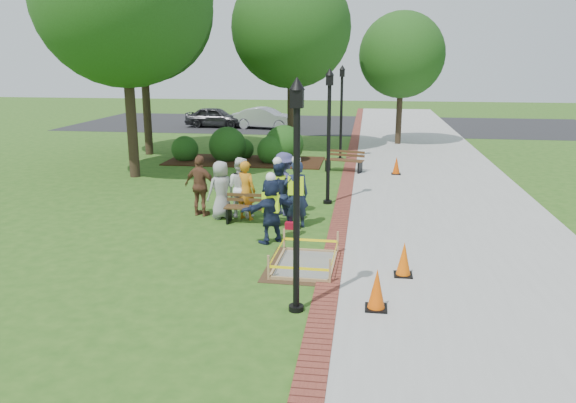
# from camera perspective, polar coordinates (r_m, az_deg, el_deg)

# --- Properties ---
(ground) EXTENTS (100.00, 100.00, 0.00)m
(ground) POSITION_cam_1_polar(r_m,az_deg,el_deg) (13.57, -2.82, -5.27)
(ground) COLOR #285116
(ground) RESTS_ON ground
(sidewalk) EXTENTS (6.00, 60.00, 0.02)m
(sidewalk) POSITION_cam_1_polar(r_m,az_deg,el_deg) (23.14, 14.26, 2.61)
(sidewalk) COLOR #9E9E99
(sidewalk) RESTS_ON ground
(brick_edging) EXTENTS (0.50, 60.00, 0.03)m
(brick_edging) POSITION_cam_1_polar(r_m,az_deg,el_deg) (23.00, 6.19, 2.92)
(brick_edging) COLOR maroon
(brick_edging) RESTS_ON ground
(mulch_bed) EXTENTS (7.00, 3.00, 0.05)m
(mulch_bed) POSITION_cam_1_polar(r_m,az_deg,el_deg) (25.54, -4.38, 4.12)
(mulch_bed) COLOR #381E0F
(mulch_bed) RESTS_ON ground
(parking_lot) EXTENTS (36.00, 12.00, 0.01)m
(parking_lot) POSITION_cam_1_polar(r_m,az_deg,el_deg) (39.88, 4.55, 7.80)
(parking_lot) COLOR black
(parking_lot) RESTS_ON ground
(wet_concrete_pad) EXTENTS (1.76, 2.34, 0.55)m
(wet_concrete_pad) POSITION_cam_1_polar(r_m,az_deg,el_deg) (12.69, 1.76, -5.55)
(wet_concrete_pad) COLOR #47331E
(wet_concrete_pad) RESTS_ON ground
(bench_near) EXTENTS (1.50, 0.51, 0.81)m
(bench_near) POSITION_cam_1_polar(r_m,az_deg,el_deg) (15.94, -3.75, -1.30)
(bench_near) COLOR #51351B
(bench_near) RESTS_ON ground
(bench_far) EXTENTS (1.67, 0.92, 0.86)m
(bench_far) POSITION_cam_1_polar(r_m,az_deg,el_deg) (23.22, 5.70, 3.69)
(bench_far) COLOR #51301B
(bench_far) RESTS_ON ground
(cone_front) EXTENTS (0.41, 0.41, 0.81)m
(cone_front) POSITION_cam_1_polar(r_m,az_deg,el_deg) (10.63, 9.00, -8.91)
(cone_front) COLOR black
(cone_front) RESTS_ON ground
(cone_back) EXTENTS (0.39, 0.39, 0.77)m
(cone_back) POSITION_cam_1_polar(r_m,az_deg,el_deg) (12.30, 11.69, -5.83)
(cone_back) COLOR black
(cone_back) RESTS_ON ground
(cone_far) EXTENTS (0.37, 0.37, 0.73)m
(cone_far) POSITION_cam_1_polar(r_m,az_deg,el_deg) (22.93, 10.95, 3.56)
(cone_far) COLOR black
(cone_far) RESTS_ON ground
(toolbox) EXTENTS (0.38, 0.21, 0.19)m
(toolbox) POSITION_cam_1_polar(r_m,az_deg,el_deg) (15.40, 0.40, -2.47)
(toolbox) COLOR maroon
(toolbox) RESTS_ON ground
(lamp_near) EXTENTS (0.28, 0.28, 4.26)m
(lamp_near) POSITION_cam_1_polar(r_m,az_deg,el_deg) (9.84, 0.88, 2.17)
(lamp_near) COLOR black
(lamp_near) RESTS_ON ground
(lamp_mid) EXTENTS (0.28, 0.28, 4.26)m
(lamp_mid) POSITION_cam_1_polar(r_m,az_deg,el_deg) (17.70, 4.17, 7.61)
(lamp_mid) COLOR black
(lamp_mid) RESTS_ON ground
(lamp_far) EXTENTS (0.28, 0.28, 4.26)m
(lamp_far) POSITION_cam_1_polar(r_m,az_deg,el_deg) (25.65, 5.45, 9.69)
(lamp_far) COLOR black
(lamp_far) RESTS_ON ground
(tree_back) EXTENTS (5.78, 5.78, 8.86)m
(tree_back) POSITION_cam_1_polar(r_m,az_deg,el_deg) (28.32, 0.32, 17.22)
(tree_back) COLOR #3D2D1E
(tree_back) RESTS_ON ground
(tree_right) EXTENTS (4.50, 4.50, 6.95)m
(tree_right) POSITION_cam_1_polar(r_m,az_deg,el_deg) (31.01, 11.50, 14.37)
(tree_right) COLOR #3D2D1E
(tree_right) RESTS_ON ground
(tree_far) EXTENTS (6.63, 6.63, 10.00)m
(tree_far) POSITION_cam_1_polar(r_m,az_deg,el_deg) (27.98, -14.74, 18.30)
(tree_far) COLOR #3D2D1E
(tree_far) RESTS_ON ground
(shrub_a) EXTENTS (1.22, 1.22, 1.22)m
(shrub_a) POSITION_cam_1_polar(r_m,az_deg,el_deg) (26.13, -10.38, 4.12)
(shrub_a) COLOR #1F4513
(shrub_a) RESTS_ON ground
(shrub_b) EXTENTS (1.67, 1.67, 1.67)m
(shrub_b) POSITION_cam_1_polar(r_m,az_deg,el_deg) (25.83, -6.13, 4.15)
(shrub_b) COLOR #1F4513
(shrub_b) RESTS_ON ground
(shrub_c) EXTENTS (1.33, 1.33, 1.33)m
(shrub_c) POSITION_cam_1_polar(r_m,az_deg,el_deg) (25.12, -1.63, 3.94)
(shrub_c) COLOR #1F4513
(shrub_c) RESTS_ON ground
(shrub_d) EXTENTS (1.77, 1.77, 1.77)m
(shrub_d) POSITION_cam_1_polar(r_m,az_deg,el_deg) (25.55, -0.42, 4.12)
(shrub_d) COLOR #1F4513
(shrub_d) RESTS_ON ground
(shrub_e) EXTENTS (1.00, 1.00, 1.00)m
(shrub_e) POSITION_cam_1_polar(r_m,az_deg,el_deg) (26.37, -4.57, 4.40)
(shrub_e) COLOR #1F4513
(shrub_e) RESTS_ON ground
(casual_person_a) EXTENTS (0.63, 0.62, 1.69)m
(casual_person_a) POSITION_cam_1_polar(r_m,az_deg,el_deg) (16.39, -6.82, 1.19)
(casual_person_a) COLOR #949494
(casual_person_a) RESTS_ON ground
(casual_person_b) EXTENTS (0.64, 0.53, 1.72)m
(casual_person_b) POSITION_cam_1_polar(r_m,az_deg,el_deg) (16.19, -4.30, 1.14)
(casual_person_b) COLOR #C77617
(casual_person_b) RESTS_ON ground
(casual_person_c) EXTENTS (0.63, 0.47, 1.77)m
(casual_person_c) POSITION_cam_1_polar(r_m,az_deg,el_deg) (16.47, -4.91, 1.45)
(casual_person_c) COLOR white
(casual_person_c) RESTS_ON ground
(casual_person_d) EXTENTS (0.66, 0.52, 1.81)m
(casual_person_d) POSITION_cam_1_polar(r_m,az_deg,el_deg) (16.71, -8.86, 1.57)
(casual_person_d) COLOR brown
(casual_person_d) RESTS_ON ground
(casual_person_e) EXTENTS (0.72, 0.65, 1.88)m
(casual_person_e) POSITION_cam_1_polar(r_m,az_deg,el_deg) (16.59, -0.40, 1.79)
(casual_person_e) COLOR #3A3B66
(casual_person_e) RESTS_ON ground
(hivis_worker_a) EXTENTS (0.63, 0.61, 1.81)m
(hivis_worker_a) POSITION_cam_1_polar(r_m,az_deg,el_deg) (14.09, -1.75, -0.66)
(hivis_worker_a) COLOR #1D294B
(hivis_worker_a) RESTS_ON ground
(hivis_worker_b) EXTENTS (0.68, 0.54, 2.02)m
(hivis_worker_b) POSITION_cam_1_polar(r_m,az_deg,el_deg) (15.32, 0.83, 0.94)
(hivis_worker_b) COLOR #16213B
(hivis_worker_b) RESTS_ON ground
(hivis_worker_c) EXTENTS (0.67, 0.57, 1.94)m
(hivis_worker_c) POSITION_cam_1_polar(r_m,az_deg,el_deg) (15.56, -1.07, 1.00)
(hivis_worker_c) COLOR #17223E
(hivis_worker_c) RESTS_ON ground
(parked_car_a) EXTENTS (2.19, 4.63, 1.48)m
(parked_car_a) POSITION_cam_1_polar(r_m,az_deg,el_deg) (38.54, -7.35, 7.49)
(parked_car_a) COLOR #28282B
(parked_car_a) RESTS_ON ground
(parked_car_b) EXTENTS (2.82, 4.92, 1.51)m
(parked_car_b) POSITION_cam_1_polar(r_m,az_deg,el_deg) (37.44, -2.29, 7.40)
(parked_car_b) COLOR #ACACB1
(parked_car_b) RESTS_ON ground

